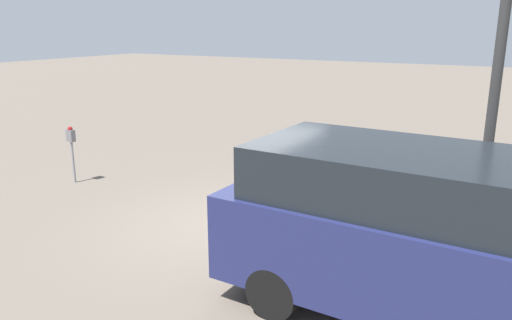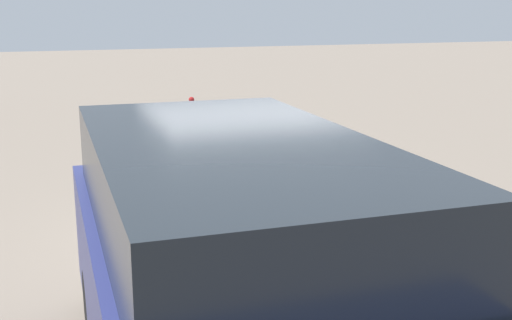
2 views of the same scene
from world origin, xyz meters
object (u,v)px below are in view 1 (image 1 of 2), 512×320
object	(u,v)px
parking_meter_far	(71,141)
parked_van	(416,231)
lamp_post	(492,112)
parking_meter_near	(290,164)

from	to	relation	value
parking_meter_far	parked_van	world-z (taller)	parked_van
lamp_post	parking_meter_near	bearing A→B (deg)	-165.27
parking_meter_far	parking_meter_near	bearing A→B (deg)	8.32
parking_meter_near	lamp_post	xyz separation A→B (m)	(3.01, 0.79, 1.05)
parked_van	lamp_post	bearing A→B (deg)	82.20
parking_meter_near	parked_van	xyz separation A→B (m)	(2.55, -1.89, 0.00)
parked_van	parking_meter_far	bearing A→B (deg)	169.81
parking_meter_near	parked_van	size ratio (longest dim) A/B	0.32
parking_meter_near	parking_meter_far	bearing A→B (deg)	-171.68
parking_meter_near	parking_meter_far	world-z (taller)	parking_meter_near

